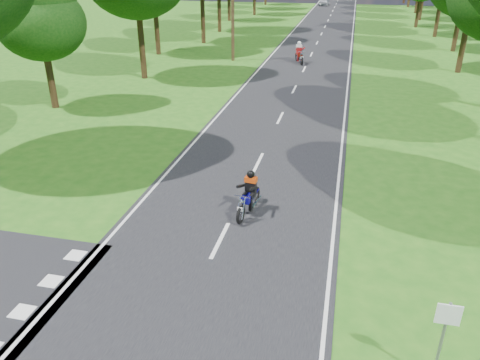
# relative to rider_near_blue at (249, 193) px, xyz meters

# --- Properties ---
(ground) EXTENTS (160.00, 160.00, 0.00)m
(ground) POSITION_rel_rider_near_blue_xyz_m (-0.48, -3.83, -0.75)
(ground) COLOR #225B14
(ground) RESTS_ON ground
(main_road) EXTENTS (7.00, 140.00, 0.02)m
(main_road) POSITION_rel_rider_near_blue_xyz_m (-0.48, 46.17, -0.74)
(main_road) COLOR black
(main_road) RESTS_ON ground
(road_markings) EXTENTS (7.40, 140.00, 0.01)m
(road_markings) POSITION_rel_rider_near_blue_xyz_m (-0.61, 44.30, -0.72)
(road_markings) COLOR silver
(road_markings) RESTS_ON main_road
(telegraph_pole) EXTENTS (1.20, 0.26, 8.00)m
(telegraph_pole) POSITION_rel_rider_near_blue_xyz_m (-6.48, 24.17, 3.32)
(telegraph_pole) COLOR #382616
(telegraph_pole) RESTS_ON ground
(road_sign) EXTENTS (0.45, 0.07, 2.00)m
(road_sign) POSITION_rel_rider_near_blue_xyz_m (5.02, -5.84, 0.60)
(road_sign) COLOR slate
(road_sign) RESTS_ON ground
(rider_near_blue) EXTENTS (0.82, 1.81, 1.45)m
(rider_near_blue) POSITION_rel_rider_near_blue_xyz_m (0.00, 0.00, 0.00)
(rider_near_blue) COLOR #0F0B7D
(rider_near_blue) RESTS_ON main_road
(rider_far_red) EXTENTS (1.30, 2.09, 1.65)m
(rider_far_red) POSITION_rel_rider_near_blue_xyz_m (-1.12, 24.30, 0.10)
(rider_far_red) COLOR #9A1D0B
(rider_far_red) RESTS_ON main_road
(distant_car) EXTENTS (1.69, 3.90, 1.31)m
(distant_car) POSITION_rel_rider_near_blue_xyz_m (-2.44, 72.75, -0.07)
(distant_car) COLOR silver
(distant_car) RESTS_ON main_road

